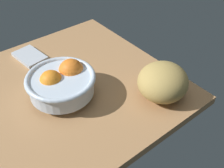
# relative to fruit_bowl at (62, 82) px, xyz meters

# --- Properties ---
(ground_plane) EXTENTS (0.70, 0.66, 0.03)m
(ground_plane) POSITION_rel_fruit_bowl_xyz_m (0.03, -0.05, -0.07)
(ground_plane) COLOR #AA7A4E
(fruit_bowl) EXTENTS (0.22, 0.22, 0.11)m
(fruit_bowl) POSITION_rel_fruit_bowl_xyz_m (0.00, 0.00, 0.00)
(fruit_bowl) COLOR silver
(fruit_bowl) RESTS_ON ground
(bread_loaf) EXTENTS (0.21, 0.21, 0.11)m
(bread_loaf) POSITION_rel_fruit_bowl_xyz_m (-0.20, -0.25, 0.00)
(bread_loaf) COLOR tan
(bread_loaf) RESTS_ON ground
(napkin_folded) EXTENTS (0.14, 0.10, 0.01)m
(napkin_folded) POSITION_rel_fruit_bowl_xyz_m (0.26, -0.00, -0.05)
(napkin_folded) COLOR silver
(napkin_folded) RESTS_ON ground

